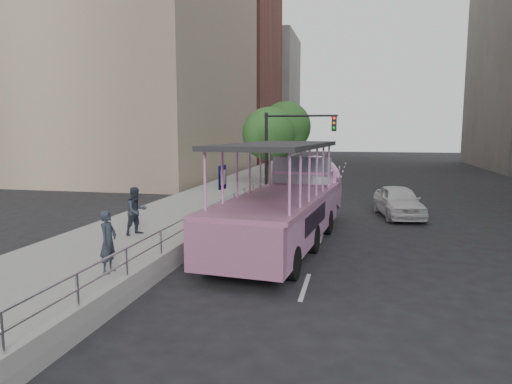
{
  "coord_description": "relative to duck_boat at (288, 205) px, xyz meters",
  "views": [
    {
      "loc": [
        2.23,
        -13.78,
        4.15
      ],
      "look_at": [
        -1.15,
        1.72,
        2.02
      ],
      "focal_mm": 32.0,
      "sensor_mm": 36.0,
      "label": 1
    }
  ],
  "objects": [
    {
      "name": "pedestrian_mid",
      "position": [
        -5.5,
        -1.31,
        -0.2
      ],
      "size": [
        1.02,
        1.09,
        1.78
      ],
      "primitive_type": "imported",
      "rotation": [
        0.0,
        0.0,
        1.04
      ],
      "color": "#252C36",
      "rests_on": "sidewalk"
    },
    {
      "name": "duck_boat",
      "position": [
        0.0,
        0.0,
        0.0
      ],
      "size": [
        3.81,
        11.46,
        3.74
      ],
      "color": "black",
      "rests_on": "ground"
    },
    {
      "name": "midrise_stone_b",
      "position": [
        -15.81,
        61.09,
        8.61
      ],
      "size": [
        16.0,
        14.0,
        20.0
      ],
      "primitive_type": "cube",
      "color": "gray",
      "rests_on": "ground"
    },
    {
      "name": "parking_sign",
      "position": [
        -2.56,
        0.09,
        0.39
      ],
      "size": [
        0.14,
        0.63,
        2.84
      ],
      "color": "black",
      "rests_on": "ground"
    },
    {
      "name": "street_tree_far",
      "position": [
        -2.91,
        19.02,
        2.92
      ],
      "size": [
        3.97,
        3.97,
        6.45
      ],
      "color": "#362418",
      "rests_on": "ground"
    },
    {
      "name": "sidewalk",
      "position": [
        -5.56,
        7.09,
        -1.24
      ],
      "size": [
        5.5,
        80.0,
        0.3
      ],
      "primitive_type": "cube",
      "color": "gray",
      "rests_on": "ground"
    },
    {
      "name": "kerb_wall",
      "position": [
        -2.93,
        -0.91,
        -0.91
      ],
      "size": [
        0.24,
        30.0,
        0.36
      ],
      "primitive_type": "cube",
      "color": "#999995",
      "rests_on": "sidewalk"
    },
    {
      "name": "street_tree_near",
      "position": [
        -3.11,
        13.02,
        2.43
      ],
      "size": [
        3.52,
        3.52,
        5.72
      ],
      "color": "#362418",
      "rests_on": "ground"
    },
    {
      "name": "car",
      "position": [
        4.52,
        6.11,
        -0.62
      ],
      "size": [
        2.5,
        4.7,
        1.52
      ],
      "primitive_type": "imported",
      "rotation": [
        0.0,
        0.0,
        0.16
      ],
      "color": "silver",
      "rests_on": "ground"
    },
    {
      "name": "ground",
      "position": [
        0.19,
        -2.91,
        -1.39
      ],
      "size": [
        160.0,
        160.0,
        0.0
      ],
      "primitive_type": "plane",
      "color": "black"
    },
    {
      "name": "pedestrian_near",
      "position": [
        -4.1,
        -5.71,
        -0.22
      ],
      "size": [
        0.44,
        0.65,
        1.73
      ],
      "primitive_type": "imported",
      "rotation": [
        0.0,
        0.0,
        1.61
      ],
      "color": "#252C36",
      "rests_on": "sidewalk"
    },
    {
      "name": "traffic_signal",
      "position": [
        -1.51,
        9.59,
        2.11
      ],
      "size": [
        4.2,
        0.32,
        5.2
      ],
      "color": "black",
      "rests_on": "ground"
    },
    {
      "name": "guardrail",
      "position": [
        -2.93,
        -0.91,
        -0.24
      ],
      "size": [
        0.07,
        22.0,
        0.71
      ],
      "color": "silver",
      "rests_on": "kerb_wall"
    },
    {
      "name": "midrise_brick",
      "position": [
        -17.81,
        45.09,
        11.61
      ],
      "size": [
        18.0,
        16.0,
        26.0
      ],
      "primitive_type": "cube",
      "color": "brown",
      "rests_on": "ground"
    }
  ]
}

